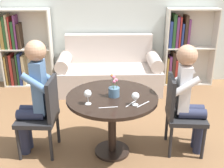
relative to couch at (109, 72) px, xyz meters
name	(u,v)px	position (x,y,z in m)	size (l,w,h in m)	color
ground_plane	(112,152)	(0.00, -1.88, -0.31)	(16.00, 16.00, 0.00)	brown
back_wall	(109,8)	(0.00, 0.42, 1.04)	(5.20, 0.05, 2.70)	silver
round_table	(112,107)	(0.00, -1.88, 0.27)	(0.98, 0.98, 0.71)	black
couch	(109,72)	(0.00, 0.00, 0.00)	(1.75, 0.80, 0.92)	beige
bookshelf_left	(20,50)	(-1.57, 0.26, 0.33)	(0.88, 0.28, 1.36)	silver
bookshelf_right	(182,49)	(1.32, 0.26, 0.34)	(0.88, 0.28, 1.36)	silver
chair_left	(43,113)	(-0.76, -1.83, 0.18)	(0.45, 0.45, 0.90)	#232326
chair_right	(180,111)	(0.76, -1.83, 0.18)	(0.46, 0.46, 0.90)	#232326
person_left	(34,95)	(-0.85, -1.82, 0.40)	(0.43, 0.36, 1.31)	#282D47
person_right	(190,96)	(0.85, -1.84, 0.38)	(0.44, 0.36, 1.26)	#282D47
wine_glass_left	(88,94)	(-0.25, -2.06, 0.51)	(0.08, 0.08, 0.15)	white
wine_glass_right	(135,96)	(0.22, -2.09, 0.49)	(0.08, 0.08, 0.14)	white
flower_vase	(114,90)	(0.02, -1.89, 0.47)	(0.12, 0.12, 0.25)	slate
knife_left_setting	(108,107)	(-0.04, -2.14, 0.40)	(0.19, 0.03, 0.00)	silver
fork_left_setting	(131,104)	(0.19, -2.07, 0.40)	(0.12, 0.16, 0.00)	silver
knife_right_setting	(143,104)	(0.31, -2.09, 0.40)	(0.15, 0.14, 0.00)	silver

